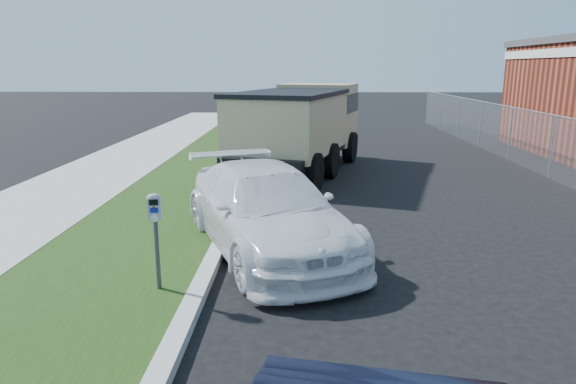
{
  "coord_description": "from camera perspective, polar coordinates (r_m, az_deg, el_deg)",
  "views": [
    {
      "loc": [
        -1.18,
        -7.71,
        3.12
      ],
      "look_at": [
        -1.4,
        1.0,
        1.0
      ],
      "focal_mm": 32.0,
      "sensor_mm": 36.0,
      "label": 1
    }
  ],
  "objects": [
    {
      "name": "dump_truck",
      "position": [
        15.84,
        1.43,
        7.63
      ],
      "size": [
        4.24,
        6.98,
        2.58
      ],
      "rotation": [
        0.0,
        0.0,
        -0.3
      ],
      "color": "black",
      "rests_on": "ground"
    },
    {
      "name": "white_wagon",
      "position": [
        8.99,
        -2.5,
        -1.79
      ],
      "size": [
        3.81,
        5.39,
        1.45
      ],
      "primitive_type": "imported",
      "rotation": [
        0.0,
        0.0,
        0.4
      ],
      "color": "white",
      "rests_on": "ground"
    },
    {
      "name": "ground",
      "position": [
        8.4,
        9.52,
        -8.33
      ],
      "size": [
        120.0,
        120.0,
        0.0
      ],
      "primitive_type": "plane",
      "color": "black",
      "rests_on": "ground"
    },
    {
      "name": "streetside",
      "position": [
        11.08,
        -21.97,
        -3.33
      ],
      "size": [
        6.12,
        50.0,
        0.15
      ],
      "color": "#999991",
      "rests_on": "ground"
    },
    {
      "name": "parking_meter",
      "position": [
        7.14,
        -14.53,
        -3.1
      ],
      "size": [
        0.2,
        0.15,
        1.36
      ],
      "rotation": [
        0.0,
        0.0,
        0.16
      ],
      "color": "#3F4247",
      "rests_on": "ground"
    },
    {
      "name": "chainlink_fence",
      "position": [
        16.47,
        27.43,
        5.68
      ],
      "size": [
        0.06,
        30.06,
        30.0
      ],
      "color": "slate",
      "rests_on": "ground"
    }
  ]
}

